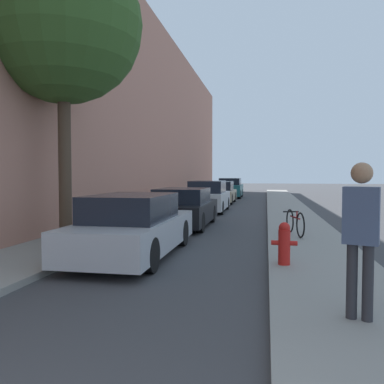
{
  "coord_description": "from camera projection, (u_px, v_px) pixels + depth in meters",
  "views": [
    {
      "loc": [
        1.85,
        -0.43,
        1.77
      ],
      "look_at": [
        -0.2,
        10.46,
        1.27
      ],
      "focal_mm": 37.11,
      "sensor_mm": 36.0,
      "label": 1
    }
  ],
  "objects": [
    {
      "name": "ground_plane",
      "position": [
        221.0,
        217.0,
        16.55
      ],
      "size": [
        120.0,
        120.0,
        0.0
      ],
      "primitive_type": "plane",
      "color": "#3D3D3F"
    },
    {
      "name": "sidewalk_left",
      "position": [
        154.0,
        214.0,
        17.08
      ],
      "size": [
        2.0,
        52.0,
        0.12
      ],
      "color": "gray",
      "rests_on": "ground"
    },
    {
      "name": "sidewalk_right",
      "position": [
        293.0,
        216.0,
        16.01
      ],
      "size": [
        2.0,
        52.0,
        0.12
      ],
      "color": "gray",
      "rests_on": "ground"
    },
    {
      "name": "building_facade_left",
      "position": [
        124.0,
        99.0,
        17.1
      ],
      "size": [
        0.7,
        52.0,
        10.07
      ],
      "color": "tan",
      "rests_on": "ground"
    },
    {
      "name": "parked_car_silver",
      "position": [
        134.0,
        227.0,
        8.52
      ],
      "size": [
        1.72,
        4.43,
        1.34
      ],
      "color": "black",
      "rests_on": "ground"
    },
    {
      "name": "parked_car_black",
      "position": [
        183.0,
        208.0,
        13.37
      ],
      "size": [
        1.79,
        4.19,
        1.3
      ],
      "color": "black",
      "rests_on": "ground"
    },
    {
      "name": "parked_car_white",
      "position": [
        208.0,
        197.0,
        18.68
      ],
      "size": [
        1.72,
        4.21,
        1.46
      ],
      "color": "black",
      "rests_on": "ground"
    },
    {
      "name": "parked_car_champagne",
      "position": [
        220.0,
        193.0,
        24.16
      ],
      "size": [
        1.77,
        4.04,
        1.33
      ],
      "color": "black",
      "rests_on": "ground"
    },
    {
      "name": "parked_car_teal",
      "position": [
        230.0,
        188.0,
        29.71
      ],
      "size": [
        1.71,
        3.9,
        1.47
      ],
      "color": "black",
      "rests_on": "ground"
    },
    {
      "name": "street_tree_near",
      "position": [
        63.0,
        24.0,
        9.77
      ],
      "size": [
        3.91,
        3.91,
        7.32
      ],
      "color": "#4C3A2B",
      "rests_on": "sidewalk_left"
    },
    {
      "name": "fire_hydrant",
      "position": [
        284.0,
        243.0,
        7.23
      ],
      "size": [
        0.47,
        0.22,
        0.78
      ],
      "color": "red",
      "rests_on": "sidewalk_right"
    },
    {
      "name": "pedestrian",
      "position": [
        361.0,
        229.0,
        4.46
      ],
      "size": [
        0.42,
        0.31,
        1.78
      ],
      "rotation": [
        0.0,
        0.0,
        -0.31
      ],
      "color": "#2D2D33",
      "rests_on": "sidewalk_right"
    },
    {
      "name": "bicycle",
      "position": [
        295.0,
        222.0,
        10.74
      ],
      "size": [
        0.5,
        1.6,
        0.66
      ],
      "rotation": [
        0.0,
        0.0,
        0.22
      ],
      "color": "black",
      "rests_on": "sidewalk_right"
    }
  ]
}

